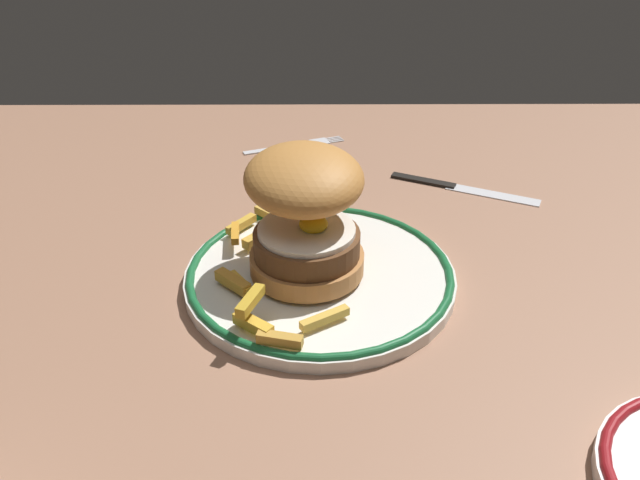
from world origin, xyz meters
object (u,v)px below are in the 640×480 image
object	(u,v)px
dinner_plate	(320,274)
burger	(305,212)
fork	(297,145)
knife	(451,185)

from	to	relation	value
dinner_plate	burger	xyz separation A→B (cm)	(-1.30, 0.59, 6.32)
burger	fork	bearing A→B (deg)	93.00
dinner_plate	burger	size ratio (longest dim) A/B	1.86
dinner_plate	fork	bearing A→B (deg)	95.22
fork	knife	world-z (taller)	knife
dinner_plate	fork	distance (cm)	32.81
dinner_plate	knife	world-z (taller)	dinner_plate
burger	dinner_plate	bearing A→B (deg)	-24.43
fork	burger	bearing A→B (deg)	-87.00
dinner_plate	burger	world-z (taller)	burger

